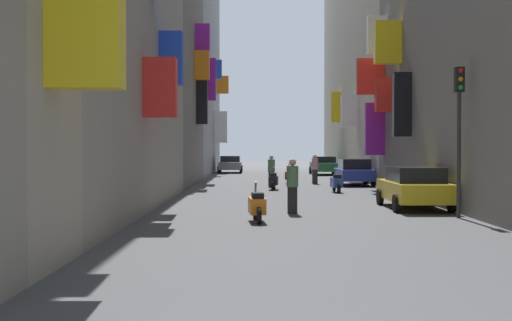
{
  "coord_description": "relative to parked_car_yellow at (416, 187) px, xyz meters",
  "views": [
    {
      "loc": [
        -1.52,
        -3.15,
        2.15
      ],
      "look_at": [
        -1.6,
        22.58,
        1.62
      ],
      "focal_mm": 46.36,
      "sensor_mm": 36.0,
      "label": 1
    }
  ],
  "objects": [
    {
      "name": "building_left_far",
      "position": [
        -11.98,
        30.43,
        8.92
      ],
      "size": [
        7.07,
        19.58,
        19.39
      ],
      "color": "gray",
      "rests_on": "ground"
    },
    {
      "name": "parked_car_grey",
      "position": [
        -7.64,
        32.12,
        -0.03
      ],
      "size": [
        1.99,
        4.18,
        1.4
      ],
      "color": "slate",
      "rests_on": "ground"
    },
    {
      "name": "pedestrian_near_right",
      "position": [
        -4.32,
        -1.66,
        0.12
      ],
      "size": [
        0.48,
        0.48,
        1.77
      ],
      "color": "black",
      "rests_on": "ground"
    },
    {
      "name": "scooter_orange",
      "position": [
        -5.47,
        -4.04,
        -0.31
      ],
      "size": [
        0.53,
        1.81,
        1.13
      ],
      "color": "orange",
      "rests_on": "ground"
    },
    {
      "name": "ground_plane",
      "position": [
        -3.98,
        10.22,
        -0.77
      ],
      "size": [
        140.0,
        140.0,
        0.0
      ],
      "primitive_type": "plane",
      "color": "#424244"
    },
    {
      "name": "pedestrian_near_left",
      "position": [
        -4.67,
        12.48,
        0.08
      ],
      "size": [
        0.42,
        0.42,
        1.7
      ],
      "color": "black",
      "rests_on": "ground"
    },
    {
      "name": "pedestrian_mid_street",
      "position": [
        -2.06,
        15.55,
        0.08
      ],
      "size": [
        0.53,
        0.53,
        1.71
      ],
      "color": "#2A2A2A",
      "rests_on": "ground"
    },
    {
      "name": "parked_car_blue",
      "position": [
        -0.0,
        14.11,
        0.0
      ],
      "size": [
        1.93,
        4.01,
        1.48
      ],
      "color": "navy",
      "rests_on": "ground"
    },
    {
      "name": "building_right_mid_b",
      "position": [
        4.02,
        26.11,
        7.51
      ],
      "size": [
        7.03,
        28.22,
        16.57
      ],
      "color": "#BCB29E",
      "rests_on": "ground"
    },
    {
      "name": "scooter_red",
      "position": [
        -3.49,
        16.26,
        -0.31
      ],
      "size": [
        0.65,
        1.98,
        1.13
      ],
      "color": "red",
      "rests_on": "ground"
    },
    {
      "name": "scooter_blue",
      "position": [
        -1.69,
        8.29,
        -0.31
      ],
      "size": [
        0.49,
        1.86,
        1.13
      ],
      "color": "#2D4CAD",
      "rests_on": "ground"
    },
    {
      "name": "parked_car_green",
      "position": [
        -0.26,
        28.12,
        -0.01
      ],
      "size": [
        1.98,
        4.46,
        1.42
      ],
      "color": "#236638",
      "rests_on": "ground"
    },
    {
      "name": "traffic_light_near_corner",
      "position": [
        0.63,
        -3.0,
        2.31
      ],
      "size": [
        0.26,
        0.34,
        4.56
      ],
      "color": "#2D2D2D",
      "rests_on": "ground"
    },
    {
      "name": "parked_car_yellow",
      "position": [
        0.0,
        0.0,
        0.0
      ],
      "size": [
        1.99,
        4.34,
        1.46
      ],
      "color": "gold",
      "rests_on": "ground"
    },
    {
      "name": "building_left_mid_c",
      "position": [
        -11.97,
        14.6,
        6.47
      ],
      "size": [
        6.96,
        12.1,
        14.48
      ],
      "color": "slate",
      "rests_on": "ground"
    },
    {
      "name": "scooter_black",
      "position": [
        -4.63,
        10.16,
        -0.31
      ],
      "size": [
        0.53,
        1.78,
        1.13
      ],
      "color": "black",
      "rests_on": "ground"
    }
  ]
}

